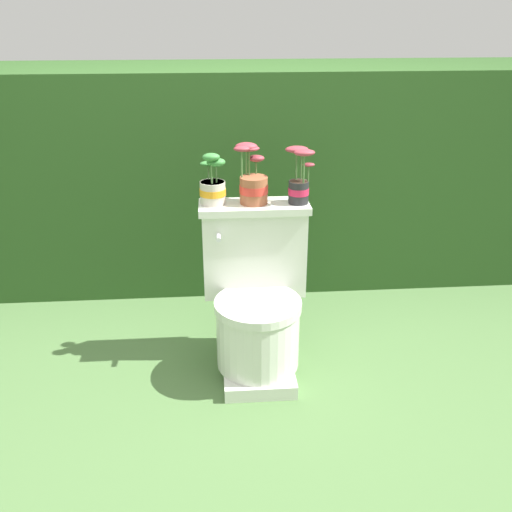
{
  "coord_description": "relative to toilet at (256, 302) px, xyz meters",
  "views": [
    {
      "loc": [
        -0.08,
        -2.07,
        1.48
      ],
      "look_at": [
        0.09,
        0.09,
        0.52
      ],
      "focal_mm": 40.0,
      "sensor_mm": 36.0,
      "label": 1
    }
  ],
  "objects": [
    {
      "name": "potted_plant_left",
      "position": [
        -0.17,
        0.13,
        0.48
      ],
      "size": [
        0.11,
        0.12,
        0.22
      ],
      "color": "beige",
      "rests_on": "toilet"
    },
    {
      "name": "toilet",
      "position": [
        0.0,
        0.0,
        0.0
      ],
      "size": [
        0.46,
        0.48,
        0.72
      ],
      "color": "silver",
      "rests_on": "ground"
    },
    {
      "name": "potted_plant_midleft",
      "position": [
        -0.01,
        0.13,
        0.5
      ],
      "size": [
        0.14,
        0.13,
        0.25
      ],
      "color": "#9E5638",
      "rests_on": "toilet"
    },
    {
      "name": "hedge_backdrop",
      "position": [
        -0.09,
        1.03,
        0.28
      ],
      "size": [
        4.15,
        0.71,
        1.19
      ],
      "color": "#284C1E",
      "rests_on": "ground"
    },
    {
      "name": "potted_plant_middle",
      "position": [
        0.19,
        0.12,
        0.5
      ],
      "size": [
        0.12,
        0.12,
        0.24
      ],
      "color": "#262628",
      "rests_on": "toilet"
    },
    {
      "name": "ground_plane",
      "position": [
        -0.09,
        -0.07,
        -0.31
      ],
      "size": [
        12.0,
        12.0,
        0.0
      ],
      "primitive_type": "plane",
      "color": "#4C703D"
    }
  ]
}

